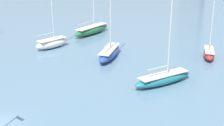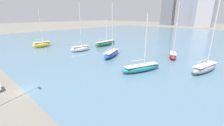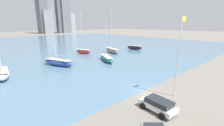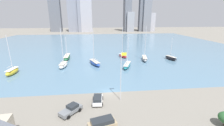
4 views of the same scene
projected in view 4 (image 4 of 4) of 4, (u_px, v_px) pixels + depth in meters
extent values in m
plane|color=gray|center=(110.00, 92.00, 39.01)|extent=(500.00, 500.00, 0.00)
cube|color=slate|center=(101.00, 45.00, 105.55)|extent=(180.00, 140.00, 0.00)
cylinder|color=silver|center=(121.00, 77.00, 33.74)|extent=(0.14, 0.14, 11.66)
cube|color=yellow|center=(124.00, 54.00, 32.24)|extent=(1.10, 0.03, 0.70)
cube|color=slate|center=(54.00, 2.00, 189.85)|extent=(14.19, 7.55, 74.72)
cube|color=gray|center=(73.00, 8.00, 191.74)|extent=(14.48, 9.68, 60.27)
cube|color=slate|center=(79.00, 4.00, 192.30)|extent=(14.76, 9.06, 68.58)
cube|color=gray|center=(81.00, 11.00, 193.38)|extent=(8.95, 14.28, 53.60)
cube|color=#A8A8B2|center=(86.00, 8.00, 192.34)|extent=(14.32, 13.89, 60.84)
cube|color=slate|center=(87.00, 10.00, 193.09)|extent=(9.95, 11.26, 54.02)
cube|color=slate|center=(127.00, 11.00, 200.12)|extent=(8.66, 15.69, 53.70)
cube|color=#8E939E|center=(130.00, 22.00, 199.00)|extent=(9.19, 11.25, 25.20)
cube|color=slate|center=(145.00, 3.00, 195.93)|extent=(15.60, 7.73, 72.21)
cube|color=slate|center=(147.00, 4.00, 196.28)|extent=(10.24, 12.87, 69.74)
cube|color=#A8A8B2|center=(151.00, 22.00, 205.13)|extent=(8.23, 9.78, 24.17)
ellipsoid|color=#1E757F|center=(127.00, 65.00, 58.56)|extent=(5.43, 9.54, 1.44)
cube|color=#BCB7AD|center=(127.00, 64.00, 58.36)|extent=(4.45, 7.82, 0.10)
cube|color=#2D2D33|center=(127.00, 66.00, 58.68)|extent=(0.76, 1.63, 0.65)
cylinder|color=silver|center=(128.00, 50.00, 57.50)|extent=(0.18, 0.18, 10.17)
cylinder|color=silver|center=(127.00, 62.00, 57.08)|extent=(1.38, 3.29, 0.14)
ellipsoid|color=gray|center=(144.00, 58.00, 67.71)|extent=(4.00, 9.13, 1.67)
cube|color=beige|center=(145.00, 57.00, 67.48)|extent=(3.28, 7.48, 0.10)
cube|color=#2D2D33|center=(144.00, 59.00, 67.85)|extent=(0.50, 1.59, 0.75)
cylinder|color=silver|center=(145.00, 42.00, 66.13)|extent=(0.18, 0.18, 13.39)
cylinder|color=silver|center=(145.00, 55.00, 65.69)|extent=(1.10, 4.32, 0.14)
ellipsoid|color=yellow|center=(12.00, 72.00, 51.03)|extent=(2.61, 6.74, 1.96)
cube|color=silver|center=(12.00, 69.00, 50.76)|extent=(2.14, 5.53, 0.10)
cube|color=#2D2D33|center=(13.00, 73.00, 51.19)|extent=(0.25, 1.20, 0.88)
cylinder|color=silver|center=(9.00, 52.00, 49.54)|extent=(0.18, 0.18, 11.41)
cylinder|color=silver|center=(10.00, 67.00, 49.60)|extent=(0.36, 2.72, 0.14)
ellipsoid|color=white|center=(63.00, 65.00, 58.24)|extent=(3.07, 7.18, 1.72)
cube|color=beige|center=(63.00, 63.00, 58.00)|extent=(2.52, 5.89, 0.10)
cube|color=#2D2D33|center=(64.00, 66.00, 58.38)|extent=(0.29, 1.26, 0.78)
cylinder|color=silver|center=(62.00, 46.00, 56.53)|extent=(0.18, 0.18, 13.33)
cylinder|color=silver|center=(62.00, 61.00, 56.37)|extent=(0.54, 3.74, 0.14)
ellipsoid|color=#236B3D|center=(67.00, 57.00, 69.80)|extent=(2.97, 11.03, 1.75)
cube|color=beige|center=(67.00, 55.00, 69.56)|extent=(2.43, 9.05, 0.10)
cube|color=#2D2D33|center=(67.00, 58.00, 69.94)|extent=(0.25, 1.97, 0.79)
cylinder|color=silver|center=(66.00, 46.00, 69.10)|extent=(0.18, 0.18, 8.29)
cylinder|color=silver|center=(66.00, 54.00, 67.51)|extent=(0.38, 5.25, 0.14)
ellipsoid|color=#284CA8|center=(95.00, 63.00, 61.34)|extent=(5.72, 9.54, 1.65)
cube|color=#BCB7AD|center=(95.00, 61.00, 61.11)|extent=(4.69, 7.82, 0.10)
cube|color=#2D2D33|center=(95.00, 64.00, 61.47)|extent=(0.79, 1.62, 0.74)
cylinder|color=silver|center=(93.00, 45.00, 59.82)|extent=(0.18, 0.18, 12.69)
cylinder|color=silver|center=(96.00, 59.00, 59.75)|extent=(1.59, 3.60, 0.14)
ellipsoid|color=#B72828|center=(123.00, 56.00, 72.38)|extent=(4.08, 6.28, 1.53)
cube|color=silver|center=(123.00, 55.00, 72.17)|extent=(3.34, 5.15, 0.10)
cube|color=#2D2D33|center=(123.00, 57.00, 72.50)|extent=(0.59, 1.07, 0.69)
cylinder|color=silver|center=(123.00, 41.00, 70.61)|extent=(0.18, 0.18, 13.03)
cylinder|color=silver|center=(124.00, 53.00, 70.82)|extent=(1.48, 3.11, 0.14)
ellipsoid|color=black|center=(171.00, 58.00, 68.45)|extent=(4.13, 6.82, 1.65)
cube|color=#BCB7AD|center=(171.00, 56.00, 68.22)|extent=(3.39, 5.59, 0.10)
cube|color=#2D2D33|center=(171.00, 59.00, 68.58)|extent=(0.53, 1.16, 0.74)
cylinder|color=silver|center=(171.00, 47.00, 67.42)|extent=(0.18, 0.18, 8.20)
cylinder|color=silver|center=(173.00, 54.00, 67.26)|extent=(0.93, 2.32, 0.14)
cube|color=slate|center=(71.00, 110.00, 30.32)|extent=(4.61, 4.86, 0.72)
cube|color=#23282D|center=(73.00, 106.00, 30.52)|extent=(2.63, 2.65, 0.65)
cylinder|color=black|center=(73.00, 107.00, 32.13)|extent=(0.71, 0.76, 0.76)
cylinder|color=black|center=(80.00, 110.00, 30.99)|extent=(0.71, 0.76, 0.76)
cylinder|color=black|center=(62.00, 113.00, 29.86)|extent=(0.71, 0.76, 0.76)
cylinder|color=black|center=(68.00, 117.00, 28.72)|extent=(0.71, 0.76, 0.76)
cube|color=tan|center=(102.00, 125.00, 26.15)|extent=(5.29, 3.35, 0.80)
cube|color=#23282D|center=(102.00, 121.00, 25.92)|extent=(4.28, 2.84, 0.75)
cylinder|color=black|center=(92.00, 125.00, 26.68)|extent=(0.84, 0.50, 0.79)
cylinder|color=black|center=(108.00, 121.00, 27.76)|extent=(0.84, 0.50, 0.79)
cube|color=white|center=(98.00, 100.00, 34.13)|extent=(2.34, 4.62, 0.62)
cube|color=#23282D|center=(98.00, 98.00, 33.78)|extent=(2.01, 3.26, 0.60)
cylinder|color=black|center=(94.00, 98.00, 35.51)|extent=(0.34, 0.81, 0.79)
cylinder|color=black|center=(103.00, 98.00, 35.60)|extent=(0.34, 0.81, 0.79)
cylinder|color=black|center=(93.00, 105.00, 32.84)|extent=(0.34, 0.81, 0.79)
cylinder|color=black|center=(102.00, 104.00, 32.93)|extent=(0.34, 0.81, 0.79)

